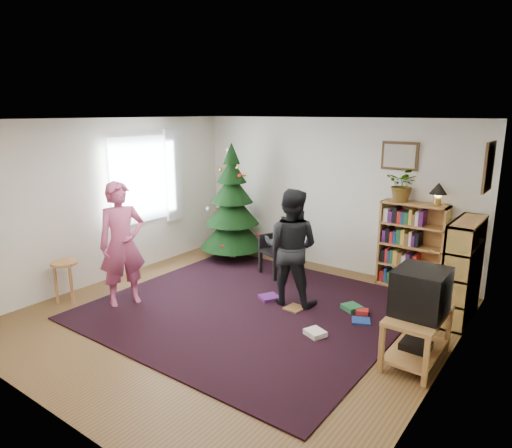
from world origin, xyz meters
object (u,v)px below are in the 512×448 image
Objects in this scene: potted_plant at (403,184)px; bookshelf_right at (463,269)px; stool at (65,271)px; christmas_tree at (232,212)px; person_standing at (122,244)px; armchair at (282,245)px; picture_back at (400,156)px; picture_right at (489,167)px; table_lamp at (438,190)px; person_by_chair at (291,247)px; crt_tv at (421,291)px; bookshelf_back at (412,245)px; tv_stand at (417,333)px.

bookshelf_right is at bearing -33.47° from potted_plant.
bookshelf_right reaches higher than stool.
person_standing is (0.06, -2.43, -0.01)m from christmas_tree.
armchair is 1.79× the size of potted_plant.
picture_right reaches higher than picture_back.
armchair is (-2.87, -0.04, -1.47)m from picture_right.
potted_plant is (-1.06, 0.70, 0.89)m from bookshelf_right.
picture_back is at bearing 167.86° from table_lamp.
picture_back is 0.34× the size of person_by_chair.
potted_plant is (-1.20, 0.59, -0.40)m from picture_right.
crt_tv is at bearing -65.55° from potted_plant.
bookshelf_right is (0.86, -0.70, 0.00)m from bookshelf_back.
person_standing is at bearing 32.43° from stool.
bookshelf_back is at bearing 109.76° from tv_stand.
tv_stand is at bearing -99.80° from picture_right.
bookshelf_right is (1.19, -0.84, -1.29)m from picture_back.
tv_stand is 0.56× the size of person_by_chair.
picture_right is 1.84× the size of table_lamp.
bookshelf_back is 4.17m from person_standing.
armchair is 2.49m from table_lamp.
tv_stand is at bearing 0.00° from crt_tv.
picture_right is 0.46× the size of bookshelf_right.
bookshelf_back reaches higher than tv_stand.
christmas_tree is at bearing 86.84° from bookshelf_right.
picture_right reaches higher than christmas_tree.
bookshelf_back is (3.03, 0.49, -0.20)m from christmas_tree.
picture_right is 1.19× the size of potted_plant.
christmas_tree is 2.17m from person_by_chair.
picture_right is 4.18m from christmas_tree.
bookshelf_right is 0.81× the size of person_by_chair.
person_by_chair is at bearing 113.23° from bookshelf_right.
bookshelf_back is at bearing 42.39° from armchair.
person_standing is 3.38× the size of potted_plant.
tv_stand is at bearing 16.42° from stool.
picture_right is 0.37× the size of person_by_chair.
bookshelf_right is 2.75m from armchair.
tv_stand is at bearing -70.24° from bookshelf_back.
potted_plant is (3.48, 3.37, 1.10)m from stool.
potted_plant is (2.77, 2.92, 0.70)m from person_standing.
bookshelf_back is 0.91m from potted_plant.
armchair is at bearing -7.26° from christmas_tree.
christmas_tree is at bearing 25.06° from person_standing.
picture_right reaches higher than crt_tv.
christmas_tree is 6.38× the size of table_lamp.
bookshelf_back is (0.33, -0.14, -1.29)m from picture_back.
potted_plant is at bearing 44.09° from stool.
person_standing reaches higher than tv_stand.
armchair is at bearing -159.27° from potted_plant.
person_by_chair is at bearing -28.14° from armchair.
potted_plant is (-0.20, 0.00, 0.89)m from bookshelf_back.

